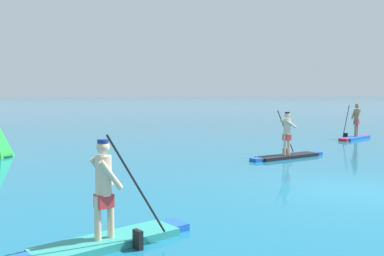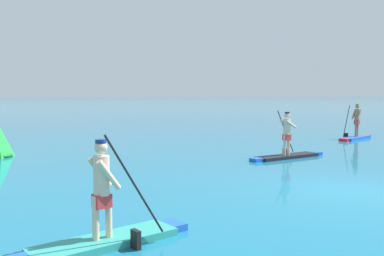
{
  "view_description": "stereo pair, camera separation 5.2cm",
  "coord_description": "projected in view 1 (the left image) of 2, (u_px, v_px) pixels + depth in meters",
  "views": [
    {
      "loc": [
        -7.02,
        -8.99,
        2.47
      ],
      "look_at": [
        -1.61,
        8.5,
        0.96
      ],
      "focal_mm": 40.5,
      "sensor_mm": 36.0,
      "label": 1
    },
    {
      "loc": [
        -6.97,
        -9.0,
        2.47
      ],
      "look_at": [
        -1.61,
        8.5,
        0.96
      ],
      "focal_mm": 40.5,
      "sensor_mm": 36.0,
      "label": 2
    }
  ],
  "objects": [
    {
      "name": "ground",
      "position": [
        354.0,
        191.0,
        10.83
      ],
      "size": [
        440.0,
        440.0,
        0.0
      ],
      "primitive_type": "plane",
      "color": "#196B8C"
    },
    {
      "name": "paddleboarder_near_left",
      "position": [
        108.0,
        225.0,
        6.96
      ],
      "size": [
        2.97,
        1.56,
        1.87
      ],
      "rotation": [
        0.0,
        0.0,
        0.38
      ],
      "color": "teal",
      "rests_on": "ground"
    },
    {
      "name": "paddleboarder_mid_center",
      "position": [
        287.0,
        149.0,
        16.33
      ],
      "size": [
        3.42,
        1.37,
        1.81
      ],
      "rotation": [
        0.0,
        0.0,
        0.28
      ],
      "color": "black",
      "rests_on": "ground"
    },
    {
      "name": "paddleboarder_far_right",
      "position": [
        355.0,
        132.0,
        22.94
      ],
      "size": [
        2.9,
        1.84,
        1.87
      ],
      "rotation": [
        0.0,
        0.0,
        3.64
      ],
      "color": "blue",
      "rests_on": "ground"
    }
  ]
}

